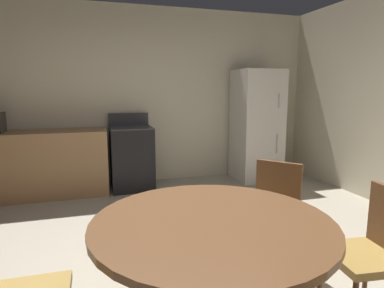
{
  "coord_description": "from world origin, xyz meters",
  "views": [
    {
      "loc": [
        -0.75,
        -2.29,
        1.46
      ],
      "look_at": [
        0.15,
        0.7,
        0.94
      ],
      "focal_mm": 30.72,
      "sensor_mm": 36.0,
      "label": 1
    }
  ],
  "objects_px": {
    "oven_range": "(132,157)",
    "chair_east": "(374,248)",
    "chair_northeast": "(273,208)",
    "dining_table": "(212,245)",
    "refrigerator": "(257,126)"
  },
  "relations": [
    {
      "from": "chair_east",
      "to": "refrigerator",
      "type": "bearing_deg",
      "value": -98.92
    },
    {
      "from": "oven_range",
      "to": "chair_east",
      "type": "relative_size",
      "value": 1.26
    },
    {
      "from": "chair_east",
      "to": "dining_table",
      "type": "bearing_deg",
      "value": 0.0
    },
    {
      "from": "chair_northeast",
      "to": "dining_table",
      "type": "bearing_deg",
      "value": 0.0
    },
    {
      "from": "refrigerator",
      "to": "chair_east",
      "type": "xyz_separation_m",
      "value": [
        -0.91,
        -3.27,
        -0.38
      ]
    },
    {
      "from": "oven_range",
      "to": "chair_east",
      "type": "height_order",
      "value": "oven_range"
    },
    {
      "from": "oven_range",
      "to": "chair_northeast",
      "type": "relative_size",
      "value": 1.26
    },
    {
      "from": "chair_east",
      "to": "oven_range",
      "type": "bearing_deg",
      "value": -65.15
    },
    {
      "from": "refrigerator",
      "to": "chair_east",
      "type": "height_order",
      "value": "refrigerator"
    },
    {
      "from": "refrigerator",
      "to": "chair_east",
      "type": "distance_m",
      "value": 3.41
    },
    {
      "from": "chair_northeast",
      "to": "chair_east",
      "type": "bearing_deg",
      "value": 66.38
    },
    {
      "from": "oven_range",
      "to": "chair_northeast",
      "type": "height_order",
      "value": "oven_range"
    },
    {
      "from": "refrigerator",
      "to": "dining_table",
      "type": "height_order",
      "value": "refrigerator"
    },
    {
      "from": "oven_range",
      "to": "chair_northeast",
      "type": "xyz_separation_m",
      "value": [
        0.85,
        -2.54,
        0.03
      ]
    },
    {
      "from": "oven_range",
      "to": "refrigerator",
      "type": "relative_size",
      "value": 0.62
    }
  ]
}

